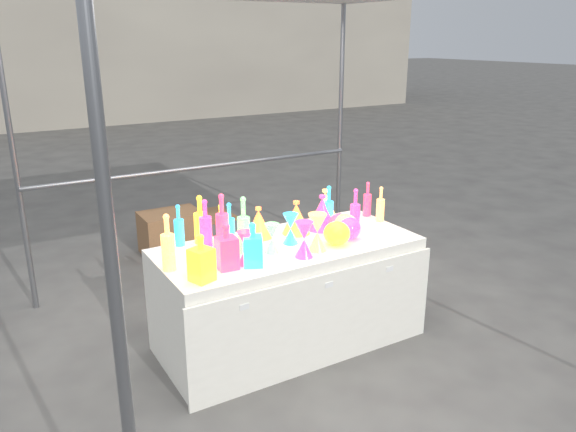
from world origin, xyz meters
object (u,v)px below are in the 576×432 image
decanter_0 (201,258)px  globe_0 (337,235)px  cardboard_box_closed (171,233)px  lampshade_0 (259,222)px  display_table (289,294)px  hourglass_0 (246,248)px  bottle_0 (200,219)px

decanter_0 → globe_0: bearing=-15.4°
cardboard_box_closed → lampshade_0: lampshade_0 is taller
display_table → globe_0: size_ratio=10.10×
cardboard_box_closed → decanter_0: decanter_0 is taller
decanter_0 → globe_0: decanter_0 is taller
decanter_0 → display_table: bearing=-0.8°
display_table → cardboard_box_closed: (-0.13, 2.11, -0.16)m
display_table → globe_0: globe_0 is taller
display_table → hourglass_0: size_ratio=8.55×
globe_0 → lampshade_0: size_ratio=0.81×
cardboard_box_closed → globe_0: globe_0 is taller
globe_0 → decanter_0: bearing=-175.3°
decanter_0 → lampshade_0: bearing=17.5°
bottle_0 → lampshade_0: (0.39, -0.11, -0.06)m
display_table → hourglass_0: 0.65m
hourglass_0 → bottle_0: bearing=101.2°
decanter_0 → bottle_0: bearing=48.1°
decanter_0 → cardboard_box_closed: bearing=55.4°
lampshade_0 → globe_0: bearing=-26.1°
display_table → lampshade_0: (-0.11, 0.22, 0.49)m
cardboard_box_closed → display_table: bearing=-86.2°
decanter_0 → hourglass_0: decanter_0 is taller
lampshade_0 → decanter_0: bearing=-122.9°
bottle_0 → decanter_0: 0.63m
bottle_0 → lampshade_0: bearing=-15.0°
lampshade_0 → cardboard_box_closed: bearing=109.9°
bottle_0 → lampshade_0: bottle_0 is taller
hourglass_0 → globe_0: size_ratio=1.18×
cardboard_box_closed → hourglass_0: size_ratio=2.72×
lampshade_0 → hourglass_0: bearing=-107.6°
cardboard_box_closed → bottle_0: (-0.38, -1.78, 0.71)m
cardboard_box_closed → hourglass_0: bearing=-96.7°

